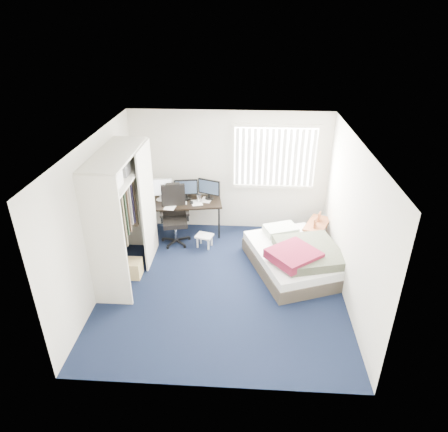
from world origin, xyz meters
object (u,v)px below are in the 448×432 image
office_chair (175,220)px  nightstand (317,226)px  bed (296,257)px  desk (184,199)px

office_chair → nightstand: 2.80m
nightstand → bed: bearing=-119.2°
bed → nightstand: bearing=60.8°
desk → bed: (2.17, -1.22, -0.50)m
office_chair → nightstand: office_chair is taller
desk → office_chair: 0.49m
office_chair → nightstand: bearing=-0.5°
office_chair → desk: bearing=66.6°
desk → nightstand: 2.69m
office_chair → bed: 2.49m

